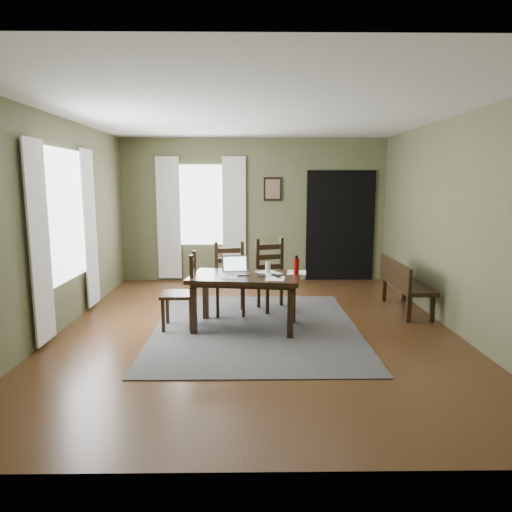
{
  "coord_description": "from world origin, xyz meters",
  "views": [
    {
      "loc": [
        -0.08,
        -5.71,
        1.87
      ],
      "look_at": [
        0.0,
        0.3,
        0.9
      ],
      "focal_mm": 32.0,
      "sensor_mm": 36.0,
      "label": 1
    }
  ],
  "objects_px": {
    "chair_back_right": "(273,276)",
    "bench": "(403,281)",
    "dining_table": "(245,282)",
    "chair_back_left": "(230,279)",
    "water_bottle": "(296,266)",
    "chair_end": "(183,292)",
    "laptop": "(235,269)"
  },
  "relations": [
    {
      "from": "dining_table",
      "to": "bench",
      "type": "distance_m",
      "value": 2.43
    },
    {
      "from": "dining_table",
      "to": "chair_back_right",
      "type": "xyz_separation_m",
      "value": [
        0.4,
        0.9,
        -0.11
      ]
    },
    {
      "from": "bench",
      "to": "chair_end",
      "type": "bearing_deg",
      "value": 104.19
    },
    {
      "from": "chair_back_left",
      "to": "laptop",
      "type": "height_order",
      "value": "chair_back_left"
    },
    {
      "from": "laptop",
      "to": "chair_back_left",
      "type": "bearing_deg",
      "value": 90.85
    },
    {
      "from": "chair_end",
      "to": "water_bottle",
      "type": "distance_m",
      "value": 1.5
    },
    {
      "from": "chair_back_right",
      "to": "water_bottle",
      "type": "height_order",
      "value": "chair_back_right"
    },
    {
      "from": "water_bottle",
      "to": "chair_back_left",
      "type": "bearing_deg",
      "value": 142.71
    },
    {
      "from": "dining_table",
      "to": "water_bottle",
      "type": "relative_size",
      "value": 6.06
    },
    {
      "from": "dining_table",
      "to": "chair_back_right",
      "type": "distance_m",
      "value": 0.99
    },
    {
      "from": "laptop",
      "to": "water_bottle",
      "type": "bearing_deg",
      "value": -14.19
    },
    {
      "from": "laptop",
      "to": "water_bottle",
      "type": "xyz_separation_m",
      "value": [
        0.78,
        -0.07,
        0.05
      ]
    },
    {
      "from": "bench",
      "to": "chair_back_left",
      "type": "bearing_deg",
      "value": 92.08
    },
    {
      "from": "dining_table",
      "to": "chair_back_left",
      "type": "relative_size",
      "value": 1.47
    },
    {
      "from": "chair_end",
      "to": "bench",
      "type": "relative_size",
      "value": 0.74
    },
    {
      "from": "chair_back_left",
      "to": "chair_back_right",
      "type": "distance_m",
      "value": 0.66
    },
    {
      "from": "dining_table",
      "to": "chair_end",
      "type": "bearing_deg",
      "value": -172.34
    },
    {
      "from": "dining_table",
      "to": "chair_back_right",
      "type": "height_order",
      "value": "chair_back_right"
    },
    {
      "from": "chair_back_right",
      "to": "bench",
      "type": "xyz_separation_m",
      "value": [
        1.89,
        -0.11,
        -0.06
      ]
    },
    {
      "from": "chair_back_left",
      "to": "bench",
      "type": "xyz_separation_m",
      "value": [
        2.52,
        0.09,
        -0.05
      ]
    },
    {
      "from": "chair_end",
      "to": "bench",
      "type": "xyz_separation_m",
      "value": [
        3.1,
        0.78,
        -0.04
      ]
    },
    {
      "from": "chair_end",
      "to": "laptop",
      "type": "bearing_deg",
      "value": 96.57
    },
    {
      "from": "chair_end",
      "to": "dining_table",
      "type": "bearing_deg",
      "value": 88.39
    },
    {
      "from": "bench",
      "to": "water_bottle",
      "type": "relative_size",
      "value": 5.38
    },
    {
      "from": "dining_table",
      "to": "chair_back_right",
      "type": "bearing_deg",
      "value": 73.69
    },
    {
      "from": "chair_end",
      "to": "water_bottle",
      "type": "relative_size",
      "value": 4.0
    },
    {
      "from": "chair_end",
      "to": "chair_back_left",
      "type": "distance_m",
      "value": 0.9
    },
    {
      "from": "chair_back_left",
      "to": "laptop",
      "type": "bearing_deg",
      "value": -84.71
    },
    {
      "from": "laptop",
      "to": "water_bottle",
      "type": "height_order",
      "value": "water_bottle"
    },
    {
      "from": "chair_back_right",
      "to": "chair_end",
      "type": "bearing_deg",
      "value": -162.24
    },
    {
      "from": "chair_back_left",
      "to": "chair_back_right",
      "type": "relative_size",
      "value": 0.98
    },
    {
      "from": "dining_table",
      "to": "chair_end",
      "type": "height_order",
      "value": "chair_end"
    }
  ]
}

